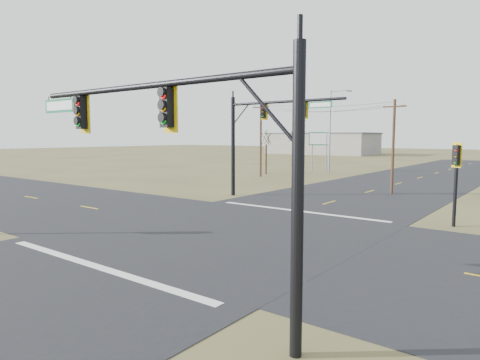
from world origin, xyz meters
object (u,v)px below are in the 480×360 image
at_px(streetlight_c, 332,126).
at_px(bare_tree_b, 292,136).
at_px(utility_pole_far, 261,138).
at_px(pedestal_signal_ne, 456,165).
at_px(utility_pole_near, 393,144).
at_px(mast_arm_far, 261,125).
at_px(bare_tree_a, 266,137).
at_px(highway_sign, 319,143).
at_px(mast_arm_near, 173,131).

relative_size(streetlight_c, bare_tree_b, 1.77).
bearing_deg(utility_pole_far, pedestal_signal_ne, -35.24).
bearing_deg(utility_pole_near, mast_arm_far, -129.55).
distance_m(mast_arm_far, utility_pole_near, 11.61).
bearing_deg(bare_tree_b, bare_tree_a, -72.11).
xyz_separation_m(utility_pole_near, bare_tree_b, (-23.71, 23.63, 0.77)).
bearing_deg(mast_arm_far, utility_pole_far, 108.78).
xyz_separation_m(highway_sign, bare_tree_a, (-3.39, -8.07, 0.86)).
distance_m(pedestal_signal_ne, bare_tree_a, 33.24).
xyz_separation_m(mast_arm_far, utility_pole_far, (-10.43, 14.98, -1.07)).
height_order(bare_tree_a, bare_tree_b, bare_tree_b).
height_order(mast_arm_near, utility_pole_far, utility_pole_far).
bearing_deg(streetlight_c, utility_pole_far, -131.61).
xyz_separation_m(mast_arm_far, streetlight_c, (-6.14, 25.27, 0.42)).
bearing_deg(pedestal_signal_ne, utility_pole_near, 146.25).
bearing_deg(streetlight_c, mast_arm_far, -95.30).
relative_size(highway_sign, streetlight_c, 0.50).
distance_m(utility_pole_near, utility_pole_far, 18.79).
relative_size(mast_arm_near, bare_tree_b, 1.68).
xyz_separation_m(utility_pole_near, highway_sign, (-15.66, 17.27, -0.29)).
relative_size(mast_arm_far, bare_tree_b, 1.60).
bearing_deg(highway_sign, bare_tree_b, 118.04).
xyz_separation_m(streetlight_c, bare_tree_a, (-5.59, -7.19, -1.40)).
bearing_deg(highway_sign, mast_arm_far, -95.97).
bearing_deg(utility_pole_near, pedestal_signal_ne, -58.39).
distance_m(mast_arm_near, mast_arm_far, 22.24).
xyz_separation_m(utility_pole_near, streetlight_c, (-13.47, 16.40, 1.98)).
xyz_separation_m(bare_tree_a, bare_tree_b, (-4.66, 14.43, 0.19)).
relative_size(streetlight_c, bare_tree_a, 1.83).
xyz_separation_m(pedestal_signal_ne, utility_pole_near, (-7.00, 11.38, 0.85)).
relative_size(mast_arm_far, utility_pole_near, 1.25).
bearing_deg(bare_tree_b, pedestal_signal_ne, -48.74).
height_order(utility_pole_near, bare_tree_a, utility_pole_near).
xyz_separation_m(mast_arm_near, utility_pole_near, (-3.36, 28.37, -0.82)).
xyz_separation_m(mast_arm_far, pedestal_signal_ne, (14.33, -2.51, -2.41)).
bearing_deg(bare_tree_a, streetlight_c, 52.15).
height_order(highway_sign, streetlight_c, streetlight_c).
bearing_deg(bare_tree_a, utility_pole_near, -25.78).
relative_size(utility_pole_near, streetlight_c, 0.72).
xyz_separation_m(utility_pole_far, bare_tree_a, (-1.30, 3.09, 0.09)).
bearing_deg(pedestal_signal_ne, bare_tree_b, 155.90).
bearing_deg(utility_pole_far, bare_tree_b, 108.78).
bearing_deg(highway_sign, bare_tree_a, -136.48).
relative_size(pedestal_signal_ne, utility_pole_far, 0.51).
bearing_deg(utility_pole_far, highway_sign, 79.37).
xyz_separation_m(utility_pole_far, highway_sign, (2.10, 11.16, -0.77)).
distance_m(mast_arm_far, bare_tree_a, 21.57).
xyz_separation_m(mast_arm_far, utility_pole_near, (7.32, 8.87, -1.55)).
bearing_deg(mast_arm_near, bare_tree_a, 124.64).
xyz_separation_m(mast_arm_near, mast_arm_far, (-10.68, 19.50, 0.73)).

